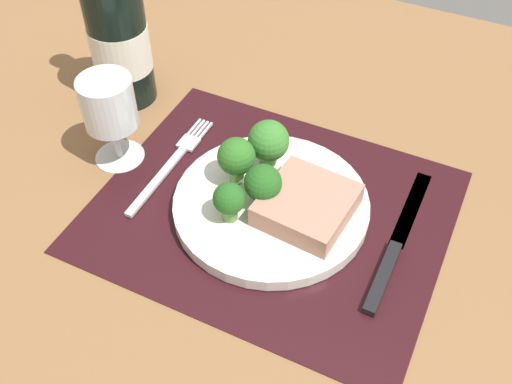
{
  "coord_description": "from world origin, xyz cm",
  "views": [
    {
      "loc": [
        19.13,
        -43.82,
        54.4
      ],
      "look_at": [
        -2.23,
        0.47,
        1.9
      ],
      "focal_mm": 42.06,
      "sensor_mm": 36.0,
      "label": 1
    }
  ],
  "objects_px": {
    "fork": "(171,163)",
    "knife": "(394,248)",
    "plate": "(271,205)",
    "wine_bottle": "(119,37)",
    "wine_glass": "(110,107)",
    "steak": "(308,203)"
  },
  "relations": [
    {
      "from": "fork",
      "to": "knife",
      "type": "height_order",
      "value": "knife"
    },
    {
      "from": "plate",
      "to": "fork",
      "type": "bearing_deg",
      "value": 174.52
    },
    {
      "from": "plate",
      "to": "knife",
      "type": "bearing_deg",
      "value": 2.01
    },
    {
      "from": "wine_bottle",
      "to": "wine_glass",
      "type": "distance_m",
      "value": 0.13
    },
    {
      "from": "steak",
      "to": "wine_bottle",
      "type": "xyz_separation_m",
      "value": [
        -0.33,
        0.11,
        0.07
      ]
    },
    {
      "from": "wine_bottle",
      "to": "wine_glass",
      "type": "height_order",
      "value": "wine_bottle"
    },
    {
      "from": "steak",
      "to": "wine_glass",
      "type": "distance_m",
      "value": 0.27
    },
    {
      "from": "knife",
      "to": "wine_glass",
      "type": "height_order",
      "value": "wine_glass"
    },
    {
      "from": "fork",
      "to": "knife",
      "type": "distance_m",
      "value": 0.3
    },
    {
      "from": "plate",
      "to": "wine_glass",
      "type": "xyz_separation_m",
      "value": [
        -0.22,
        0.0,
        0.07
      ]
    },
    {
      "from": "knife",
      "to": "wine_glass",
      "type": "xyz_separation_m",
      "value": [
        -0.37,
        -0.0,
        0.08
      ]
    },
    {
      "from": "knife",
      "to": "wine_bottle",
      "type": "height_order",
      "value": "wine_bottle"
    },
    {
      "from": "steak",
      "to": "wine_bottle",
      "type": "bearing_deg",
      "value": 161.07
    },
    {
      "from": "fork",
      "to": "wine_glass",
      "type": "bearing_deg",
      "value": -167.81
    },
    {
      "from": "fork",
      "to": "wine_glass",
      "type": "xyz_separation_m",
      "value": [
        -0.07,
        -0.01,
        0.08
      ]
    },
    {
      "from": "knife",
      "to": "wine_bottle",
      "type": "distance_m",
      "value": 0.46
    },
    {
      "from": "steak",
      "to": "knife",
      "type": "bearing_deg",
      "value": 1.06
    },
    {
      "from": "plate",
      "to": "knife",
      "type": "xyz_separation_m",
      "value": [
        0.15,
        0.01,
        -0.0
      ]
    },
    {
      "from": "plate",
      "to": "knife",
      "type": "relative_size",
      "value": 1.02
    },
    {
      "from": "fork",
      "to": "wine_glass",
      "type": "relative_size",
      "value": 1.56
    },
    {
      "from": "plate",
      "to": "knife",
      "type": "distance_m",
      "value": 0.15
    },
    {
      "from": "steak",
      "to": "knife",
      "type": "distance_m",
      "value": 0.11
    }
  ]
}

